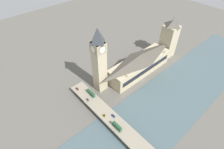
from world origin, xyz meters
TOP-DOWN VIEW (x-y plane):
  - ground_plane at (0.00, 0.00)m, footprint 600.00×600.00m
  - river_water at (-39.64, 0.00)m, footprint 67.28×360.00m
  - parliament_hall at (14.99, -8.00)m, footprint 24.45×89.77m
  - clock_tower at (25.93, 46.74)m, footprint 12.92×12.92m
  - victoria_tower at (15.05, -65.85)m, footprint 17.93×17.93m
  - road_bridge at (-39.64, 68.33)m, footprint 166.56×15.47m
  - double_decker_bus_mid at (19.80, 64.80)m, footprint 11.82×2.55m
  - double_decker_bus_rear at (-28.72, 71.38)m, footprint 10.73×2.56m
  - car_northbound_lead at (36.79, 71.67)m, footprint 4.78×1.79m
  - car_northbound_mid at (-16.96, 65.42)m, footprint 4.34×1.90m
  - car_northbound_tail at (-10.90, 71.79)m, footprint 4.11×1.90m
  - car_southbound_tail at (15.93, 72.26)m, footprint 4.76×1.83m

SIDE VIEW (x-z plane):
  - ground_plane at x=0.00m, z-range 0.00..0.00m
  - river_water at x=-39.64m, z-range 0.00..0.30m
  - road_bridge at x=-39.64m, z-range 1.98..8.13m
  - car_northbound_lead at x=36.79m, z-range 6.15..7.54m
  - car_northbound_mid at x=-16.96m, z-range 6.14..7.56m
  - car_northbound_tail at x=-10.90m, z-range 6.14..7.58m
  - car_southbound_tail at x=15.93m, z-range 6.14..7.59m
  - double_decker_bus_mid at x=19.80m, z-range 6.39..11.15m
  - double_decker_bus_rear at x=-28.72m, z-range 6.41..11.50m
  - parliament_hall at x=14.99m, z-range -0.11..27.23m
  - victoria_tower at x=15.05m, z-range -2.00..55.59m
  - clock_tower at x=25.93m, z-range 2.90..80.07m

